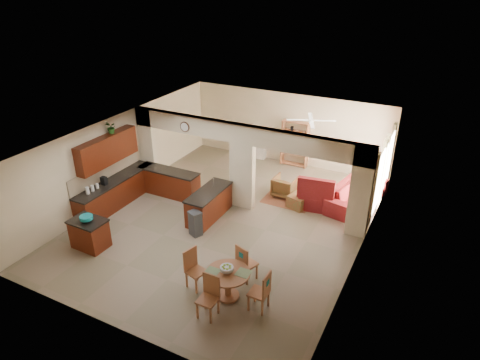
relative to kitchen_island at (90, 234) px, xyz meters
The scene contains 39 objects.
floor 4.06m from the kitchen_island, 47.54° to the left, with size 10.00×10.00×0.00m, color #7A6954.
ceiling 4.68m from the kitchen_island, 47.54° to the left, with size 10.00×10.00×0.00m, color white.
wall_back 8.49m from the kitchen_island, 71.14° to the left, with size 8.00×8.00×0.00m, color beige.
wall_front 3.53m from the kitchen_island, 36.55° to the right, with size 8.00×8.00×0.00m, color beige.
wall_left 3.38m from the kitchen_island, 113.15° to the left, with size 10.00×10.00×0.00m, color beige.
wall_right 7.42m from the kitchen_island, 23.89° to the left, with size 10.00×10.00×0.00m, color beige.
partition_left_pier 4.21m from the kitchen_island, 103.75° to the left, with size 0.60×0.25×2.80m, color beige.
partition_center_pier 4.87m from the kitchen_island, 55.59° to the left, with size 0.80×0.25×2.20m, color beige.
partition_right_pier 7.62m from the kitchen_island, 31.77° to the left, with size 0.60×0.25×2.80m, color beige.
partition_header 5.25m from the kitchen_island, 55.59° to the left, with size 8.00×0.25×0.60m, color beige.
kitchen_counter 2.78m from the kitchen_island, 101.07° to the left, with size 2.52×3.29×1.48m.
upper_cabinets 2.86m from the kitchen_island, 116.65° to the left, with size 0.35×2.40×0.90m, color #441A07.
peninsula 3.57m from the kitchen_island, 53.44° to the left, with size 0.70×1.85×0.91m.
wall_clock 4.39m from the kitchen_island, 79.26° to the left, with size 0.34×0.34×0.03m, color #4A2818.
rug 6.43m from the kitchen_island, 52.30° to the left, with size 1.60×1.30×0.01m, color brown.
fireplace 7.89m from the kitchen_island, 81.80° to the left, with size 1.60×0.35×1.20m.
shelving_unit 8.40m from the kitchen_island, 68.48° to the left, with size 1.00×0.32×1.80m, color #9F5A36.
window_a 8.56m from the kitchen_island, 38.25° to the left, with size 0.02×0.90×1.90m, color white.
window_b 9.70m from the kitchen_island, 46.19° to the left, with size 0.02×0.90×1.90m, color white.
glazed_door 9.10m from the kitchen_island, 42.47° to the left, with size 0.02×0.70×2.10m, color white.
drape_a_left 8.17m from the kitchen_island, 35.11° to the left, with size 0.10×0.28×2.30m, color #3F1E19.
drape_a_right 8.91m from the kitchen_island, 41.45° to the left, with size 0.10×0.28×2.30m, color #3F1E19.
drape_b_left 9.25m from the kitchen_island, 43.78° to the left, with size 0.10×0.28×2.30m, color #3F1E19.
drape_b_right 10.12m from the kitchen_island, 48.71° to the left, with size 0.10×0.28×2.30m, color #3F1E19.
ceiling_fan 7.63m from the kitchen_island, 54.75° to the left, with size 1.00×1.00×0.10m, color white.
kitchen_island is the anchor object (origin of this frame).
teal_bowl 0.51m from the kitchen_island, 54.02° to the right, with size 0.35×0.35×0.17m, color #137E86.
trash_can 2.93m from the kitchen_island, 38.73° to the left, with size 0.33×0.28×0.71m, color #303032.
dining_table 4.38m from the kitchen_island, ahead, with size 1.05×1.05×0.71m.
fruit_bowl 4.37m from the kitchen_island, ahead, with size 0.31×0.31×0.17m, color #7EA523.
sofa 8.37m from the kitchen_island, 43.93° to the left, with size 1.06×2.72×0.80m, color maroon.
chaise 7.08m from the kitchen_island, 45.68° to the left, with size 1.16×0.95×0.46m, color maroon.
armchair 6.44m from the kitchen_island, 55.03° to the left, with size 0.74×0.76×0.69m, color maroon.
ottoman 6.45m from the kitchen_island, 47.08° to the left, with size 0.58×0.58×0.42m, color maroon.
plant 3.45m from the kitchen_island, 113.78° to the left, with size 0.35×0.30×0.39m, color #1E4E14.
chair_north 4.51m from the kitchen_island, ahead, with size 0.53×0.53×1.02m.
chair_east 5.27m from the kitchen_island, ahead, with size 0.43×0.42×1.02m.
chair_south 4.35m from the kitchen_island, ahead, with size 0.42×0.43×1.02m.
chair_west 3.45m from the kitchen_island, ahead, with size 0.51×0.51×1.02m.
Camera 1 is at (5.49, -9.91, 7.00)m, focal length 32.00 mm.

